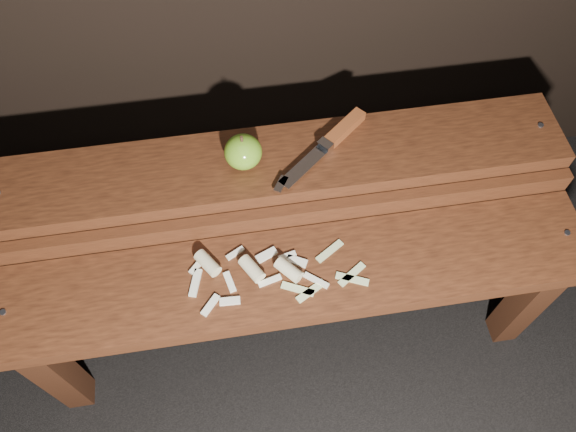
{
  "coord_description": "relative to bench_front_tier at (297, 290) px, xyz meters",
  "views": [
    {
      "loc": [
        -0.09,
        -0.52,
        1.41
      ],
      "look_at": [
        0.0,
        0.06,
        0.45
      ],
      "focal_mm": 35.0,
      "sensor_mm": 36.0,
      "label": 1
    }
  ],
  "objects": [
    {
      "name": "ground",
      "position": [
        0.0,
        0.06,
        -0.35
      ],
      "size": [
        60.0,
        60.0,
        0.0
      ],
      "primitive_type": "plane",
      "color": "black"
    },
    {
      "name": "bench_front_tier",
      "position": [
        0.0,
        0.0,
        0.0
      ],
      "size": [
        1.2,
        0.2,
        0.42
      ],
      "color": "black",
      "rests_on": "ground"
    },
    {
      "name": "bench_rear_tier",
      "position": [
        0.0,
        0.23,
        0.06
      ],
      "size": [
        1.2,
        0.21,
        0.5
      ],
      "color": "black",
      "rests_on": "ground"
    },
    {
      "name": "apple",
      "position": [
        -0.07,
        0.23,
        0.18
      ],
      "size": [
        0.08,
        0.08,
        0.08
      ],
      "color": "#5F8D1D",
      "rests_on": "bench_rear_tier"
    },
    {
      "name": "knife",
      "position": [
        0.12,
        0.26,
        0.16
      ],
      "size": [
        0.22,
        0.19,
        0.02
      ],
      "color": "brown",
      "rests_on": "bench_rear_tier"
    },
    {
      "name": "apple_scraps",
      "position": [
        -0.08,
        0.02,
        0.08
      ],
      "size": [
        0.35,
        0.14,
        0.03
      ],
      "color": "beige",
      "rests_on": "bench_front_tier"
    }
  ]
}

